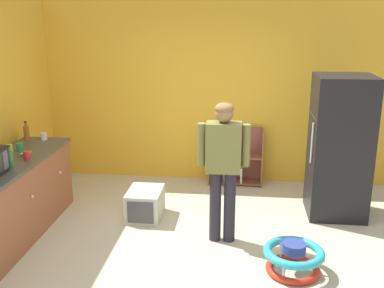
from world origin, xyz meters
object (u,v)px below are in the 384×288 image
Objects in this scene: refrigerator at (340,147)px; red_cup at (27,155)px; kitchen_counter at (6,204)px; white_cup at (44,136)px; amber_bottle at (26,132)px; yellow_cup at (9,149)px; banana_bunch at (27,153)px; bookshelf at (232,160)px; baby_walker at (293,258)px; green_glass_bottle at (10,159)px; standing_person at (223,161)px; pet_carrier at (145,204)px; green_cup at (20,147)px.

red_cup is (-3.62, -0.93, 0.06)m from refrigerator.
white_cup is (0.01, 1.07, 0.50)m from kitchen_counter.
amber_bottle reaches higher than red_cup.
yellow_cup is (-3.95, -0.69, 0.06)m from refrigerator.
red_cup is at bearing -64.36° from amber_bottle.
yellow_cup is (-0.26, 0.08, 0.02)m from banana_bunch.
red_cup is at bearing -165.60° from refrigerator.
bookshelf is 2.54m from baby_walker.
baby_walker is 2.46× the size of green_glass_bottle.
standing_person is at bearing -4.26° from yellow_cup.
bookshelf is at bearing 51.83° from pet_carrier.
kitchen_counter is 25.36× the size of red_cup.
yellow_cup is at bearing 162.46° from banana_bunch.
bookshelf is at bearing 144.51° from refrigerator.
green_cup is at bearing 38.85° from yellow_cup.
amber_bottle is at bearing 107.24° from green_glass_bottle.
green_glass_bottle is (-2.32, -2.17, 0.63)m from bookshelf.
yellow_cup reaches higher than pet_carrier.
refrigerator reaches higher than white_cup.
green_glass_bottle is 2.59× the size of green_cup.
red_cup is 1.00× the size of yellow_cup.
pet_carrier is at bearing 9.29° from green_cup.
banana_bunch is 0.23m from green_cup.
banana_bunch is at bearing 177.33° from standing_person.
standing_person is at bearing -26.82° from pet_carrier.
refrigerator is at bearing 14.40° from red_cup.
yellow_cup is at bearing -168.60° from pet_carrier.
yellow_cup is at bearing -84.45° from amber_bottle.
green_glass_bottle is at bearing -72.76° from amber_bottle.
green_glass_bottle reaches higher than green_cup.
white_cup is (-3.11, 1.37, 0.79)m from baby_walker.
bookshelf is 3.14m from yellow_cup.
bookshelf reaches higher than baby_walker.
white_cup is (-0.09, 0.67, 0.02)m from banana_bunch.
pet_carrier is 1.82m from amber_bottle.
standing_person is 2.50m from white_cup.
refrigerator is 2.53m from pet_carrier.
bookshelf is at bearing 39.72° from red_cup.
standing_person is at bearing -91.88° from bookshelf.
pet_carrier is at bearing 24.21° from red_cup.
baby_walker is 3.82× the size of banana_bunch.
green_glass_bottle is (-1.27, -0.83, 0.82)m from pet_carrier.
refrigerator is at bearing 9.96° from yellow_cup.
kitchen_counter is 4.36× the size of pet_carrier.
kitchen_counter is at bearing 167.11° from green_glass_bottle.
red_cup is at bearing -178.80° from standing_person.
standing_person is at bearing -6.13° from green_cup.
banana_bunch reaches higher than baby_walker.
white_cup is at bearing 89.40° from kitchen_counter.
standing_person is at bearing -18.04° from white_cup.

